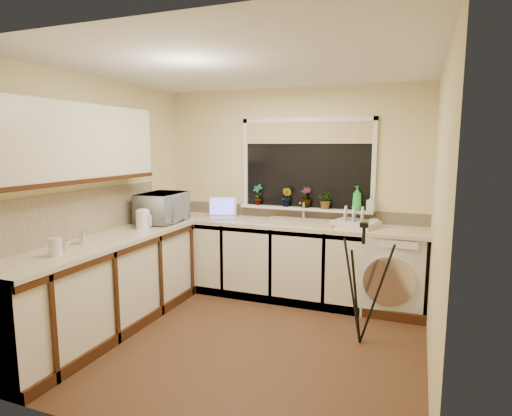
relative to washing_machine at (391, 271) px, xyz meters
The scene contains 34 objects.
floor 1.79m from the washing_machine, 134.95° to the right, with size 3.20×3.20×0.00m, color #4F331F.
ceiling 2.65m from the washing_machine, 134.95° to the right, with size 3.20×3.20×0.00m, color white.
wall_back 1.48m from the washing_machine, 167.40° to the left, with size 3.20×3.20×0.00m, color beige.
wall_front 3.09m from the washing_machine, 114.18° to the right, with size 3.20×3.20×0.00m, color beige.
wall_left 3.18m from the washing_machine, 156.53° to the right, with size 3.00×3.00×0.00m, color beige.
wall_right 1.50m from the washing_machine, 72.96° to the right, with size 3.00×3.00×0.00m, color beige.
base_cabinet_back 1.55m from the washing_machine, behind, with size 2.55×0.60×0.86m, color silver.
base_cabinet_left 2.95m from the washing_machine, 148.84° to the right, with size 0.54×2.40×0.86m, color silver.
worktop_back 1.30m from the washing_machine, behind, with size 3.20×0.60×0.04m, color beige.
worktop_left 2.98m from the washing_machine, 148.84° to the right, with size 0.60×2.40×0.04m, color beige.
upper_cabinet 3.43m from the washing_machine, 147.82° to the right, with size 0.28×1.90×0.70m, color silver.
splashback_left 3.27m from the washing_machine, 151.51° to the right, with size 0.02×2.40×0.45m, color beige.
splashback_back 1.36m from the washing_machine, 167.93° to the left, with size 3.20×0.02×0.14m, color beige.
window_glass 1.53m from the washing_machine, 165.82° to the left, with size 1.50×0.02×1.00m, color black.
window_blind 1.82m from the washing_machine, 167.14° to the left, with size 1.50×0.02×0.25m, color tan.
windowsill 1.20m from the washing_machine, 168.75° to the left, with size 1.60×0.14×0.03m, color white.
sink 1.13m from the washing_machine, behind, with size 0.82×0.46×0.03m, color tan.
faucet 1.19m from the washing_machine, behind, with size 0.03×0.03×0.24m, color silver.
washing_machine is the anchor object (origin of this frame).
laptop 2.06m from the washing_machine, behind, with size 0.43×0.42×0.24m.
kettle 2.72m from the washing_machine, 159.22° to the right, with size 0.15×0.15×0.19m, color white.
dish_rack 0.63m from the washing_machine, behind, with size 0.45×0.34×0.07m, color beige.
tripod 0.94m from the washing_machine, 102.23° to the right, with size 0.54×0.54×1.11m, color black, non-canonical shape.
glass_jug 3.31m from the washing_machine, 139.14° to the right, with size 0.10×0.10×0.15m, color silver.
steel_jar 3.14m from the washing_machine, 146.31° to the right, with size 0.09×0.09×0.12m, color white.
microwave 2.65m from the washing_machine, 168.03° to the right, with size 0.61×0.41×0.34m, color silver.
plant_a 1.79m from the washing_machine, behind, with size 0.14×0.09×0.26m, color #999999.
plant_b 1.45m from the washing_machine, behind, with size 0.13×0.10×0.23m, color #999999.
plant_c 1.26m from the washing_machine, 168.79° to the left, with size 0.14×0.14×0.24m, color #999999.
plant_d 1.06m from the washing_machine, 167.16° to the left, with size 0.18×0.16×0.20m, color #999999.
soap_bottle_green 0.88m from the washing_machine, 155.31° to the left, with size 0.11×0.11×0.28m, color green.
soap_bottle_clear 0.77m from the washing_machine, 146.15° to the left, with size 0.09×0.09×0.19m, color #999999.
cup_back 0.55m from the washing_machine, behind, with size 0.12×0.12×0.09m, color beige.
cup_left 3.27m from the washing_machine, 142.02° to the right, with size 0.09×0.09×0.08m, color beige.
Camera 1 is at (1.46, -3.43, 1.79)m, focal length 29.78 mm.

